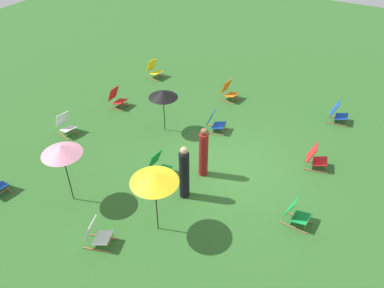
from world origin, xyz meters
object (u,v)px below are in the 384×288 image
Objects in this scene: deckchair_6 at (117,98)px; umbrella_2 at (154,178)px; deckchair_4 at (215,122)px; deckchair_2 at (338,113)px; deckchair_0 at (66,125)px; deckchair_5 at (296,213)px; person_1 at (203,153)px; umbrella_0 at (61,150)px; deckchair_1 at (154,70)px; deckchair_9 at (96,234)px; deckchair_3 at (159,165)px; umbrella_1 at (163,94)px; person_0 at (184,174)px; deckchair_7 at (229,91)px; deckchair_8 at (316,158)px.

umbrella_2 is (-4.48, -4.96, 1.45)m from deckchair_6.
deckchair_2 is at bearing -61.94° from deckchair_4.
deckchair_0 and deckchair_5 have the same top height.
deckchair_6 is 0.48× the size of person_1.
deckchair_2 is 5.93m from person_1.
deckchair_1 is at bearing 17.04° from umbrella_0.
umbrella_0 is (-4.78, -2.18, 1.45)m from deckchair_6.
deckchair_4 is at bearing -83.98° from deckchair_6.
deckchair_4 and deckchair_9 have the same top height.
umbrella_1 is at bearing 33.93° from deckchair_3.
deckchair_4 is (-2.81, 3.72, 0.00)m from deckchair_2.
person_0 reaches higher than deckchair_3.
deckchair_4 is at bearing -20.89° from umbrella_0.
deckchair_4 is at bearing -45.49° from deckchair_0.
deckchair_4 is 0.51× the size of umbrella_1.
umbrella_2 is 2.76m from person_1.
deckchair_6 is (-3.23, 7.88, 0.00)m from deckchair_2.
person_1 is (-2.32, -0.78, 0.45)m from deckchair_4.
person_1 is at bearing -54.07° from deckchair_3.
person_0 is (-5.76, -1.31, 0.48)m from deckchair_7.
person_1 is at bearing -33.10° from deckchair_9.
deckchair_9 is 0.49× the size of person_0.
deckchair_2 is at bearing -42.99° from deckchair_0.
umbrella_2 is (0.30, -2.78, 0.00)m from umbrella_0.
deckchair_4 is at bearing 120.07° from deckchair_2.
deckchair_1 is at bearing 148.96° from person_1.
deckchair_8 is at bearing -102.72° from deckchair_4.
deckchair_6 is 5.31m from person_1.
umbrella_2 is at bearing -98.37° from deckchair_0.
deckchair_6 is (2.61, 3.76, 0.00)m from deckchair_3.
person_1 reaches higher than deckchair_1.
umbrella_1 is (-3.32, -2.72, 1.13)m from deckchair_1.
umbrella_0 reaches higher than deckchair_2.
deckchair_5 is 2.62m from deckchair_8.
deckchair_6 is 6.88m from deckchair_9.
person_0 reaches higher than deckchair_8.
umbrella_2 reaches higher than deckchair_5.
umbrella_1 reaches higher than deckchair_7.
umbrella_0 is 2.80m from umbrella_2.
deckchair_3 is 0.48× the size of person_1.
deckchair_8 is (2.57, -8.30, 0.00)m from deckchair_0.
umbrella_1 is (-3.69, 5.33, 1.13)m from deckchair_2.
deckchair_2 and deckchair_6 have the same top height.
deckchair_8 is 4.39m from person_0.
person_1 is (3.77, -1.05, 0.45)m from deckchair_9.
person_1 is at bearing -41.96° from person_0.
umbrella_0 is (-7.51, 1.44, 1.45)m from deckchair_7.
umbrella_0 is at bearing -119.89° from deckchair_0.
person_0 is at bearing 1.21° from umbrella_2.
person_0 is (2.65, -1.04, 0.48)m from deckchair_9.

